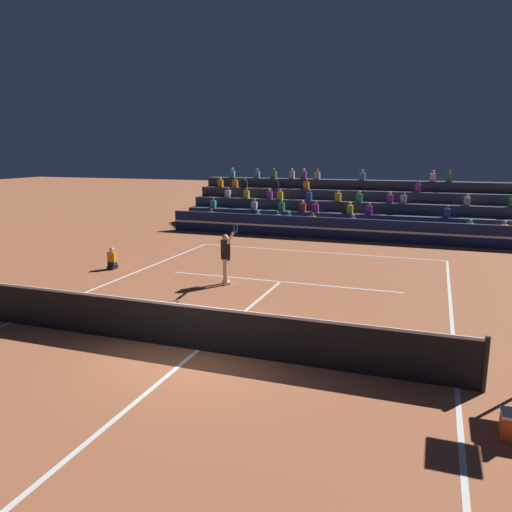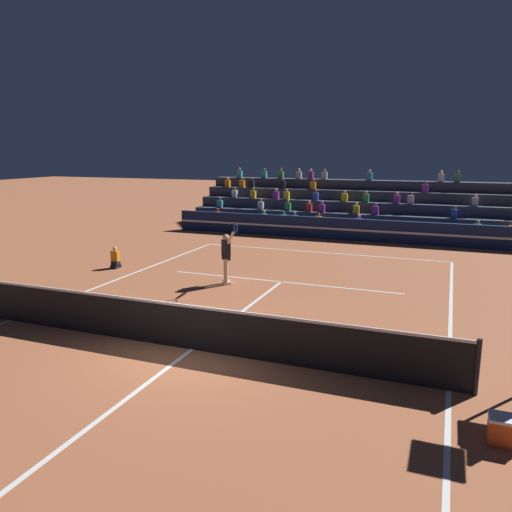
% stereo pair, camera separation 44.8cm
% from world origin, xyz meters
% --- Properties ---
extents(ground_plane, '(120.00, 120.00, 0.00)m').
position_xyz_m(ground_plane, '(0.00, 0.00, 0.00)').
color(ground_plane, '#AD603D').
extents(court_lines, '(11.10, 23.90, 0.01)m').
position_xyz_m(court_lines, '(0.00, 0.00, 0.00)').
color(court_lines, white).
rests_on(court_lines, ground).
extents(tennis_net, '(12.00, 0.10, 1.10)m').
position_xyz_m(tennis_net, '(0.00, 0.00, 0.54)').
color(tennis_net, black).
rests_on(tennis_net, ground).
extents(sponsor_banner_wall, '(18.00, 0.26, 1.10)m').
position_xyz_m(sponsor_banner_wall, '(0.00, 15.50, 0.55)').
color(sponsor_banner_wall, navy).
rests_on(sponsor_banner_wall, ground).
extents(bleacher_stand, '(18.19, 4.75, 3.38)m').
position_xyz_m(bleacher_stand, '(-0.01, 19.31, 1.02)').
color(bleacher_stand, '#383D4C').
rests_on(bleacher_stand, ground).
extents(ball_kid_courtside, '(0.30, 0.36, 0.84)m').
position_xyz_m(ball_kid_courtside, '(-6.64, 6.09, 0.33)').
color(ball_kid_courtside, black).
rests_on(ball_kid_courtside, ground).
extents(tennis_player, '(1.01, 1.02, 2.27)m').
position_xyz_m(tennis_player, '(-1.65, 5.49, 0.98)').
color(tennis_player, beige).
rests_on(tennis_player, ground).
extents(tennis_ball, '(0.07, 0.07, 0.07)m').
position_xyz_m(tennis_ball, '(-1.34, 2.24, 0.03)').
color(tennis_ball, '#C6DB33').
rests_on(tennis_ball, ground).
extents(equipment_cooler, '(0.50, 0.38, 0.45)m').
position_xyz_m(equipment_cooler, '(6.31, -1.56, 0.23)').
color(equipment_cooler, '#D84C19').
rests_on(equipment_cooler, ground).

